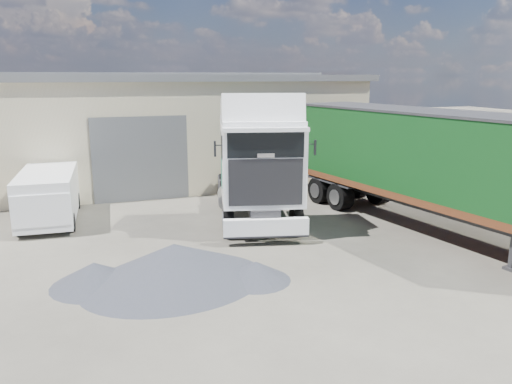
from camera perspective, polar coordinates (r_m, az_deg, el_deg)
name	(u,v)px	position (r m, az deg, el deg)	size (l,w,h in m)	color
ground	(266,282)	(13.24, 1.18, -10.24)	(120.00, 120.00, 0.00)	black
warehouse	(46,128)	(27.56, -22.88, 6.73)	(30.60, 12.60, 5.42)	beige
brick_boundary_wall	(464,169)	(23.79, 22.68, 2.44)	(0.35, 26.00, 2.50)	brown
tractor_unit	(259,170)	(17.62, 0.34, 2.47)	(4.24, 7.41, 4.73)	black
box_trailer	(428,158)	(18.16, 19.07, 3.73)	(4.73, 12.64, 4.11)	#2D2D30
panel_van	(48,197)	(19.62, -22.66, -0.52)	(2.09, 4.64, 1.86)	black
gravel_heap	(171,264)	(13.26, -9.69, -8.15)	(6.46, 5.87, 1.03)	black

